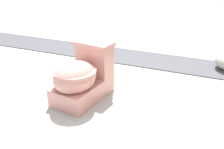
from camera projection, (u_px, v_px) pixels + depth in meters
ground_plane at (82, 97)px, 2.54m from camera, size 14.00×14.00×0.00m
gravel_strip at (161, 61)px, 3.37m from camera, size 0.56×8.00×0.01m
toilet at (82, 77)px, 2.43m from camera, size 0.68×0.46×0.52m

